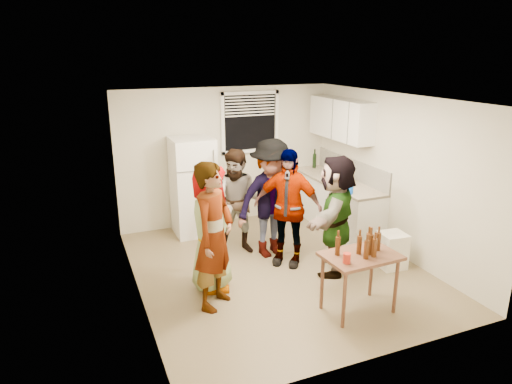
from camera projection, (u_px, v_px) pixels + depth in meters
name	position (u px, v px, depth m)	size (l,w,h in m)	color
room	(277.00, 269.00, 6.77)	(4.00, 4.50, 2.50)	beige
window	(250.00, 122.00, 8.34)	(1.12, 0.10, 1.06)	white
refrigerator	(193.00, 187.00, 7.91)	(0.70, 0.70, 1.70)	white
counter_lower	(336.00, 205.00, 8.28)	(0.60, 2.20, 0.86)	white
countertop	(337.00, 181.00, 8.14)	(0.64, 2.22, 0.04)	#BFAF97
backsplash	(351.00, 168.00, 8.19)	(0.03, 2.20, 0.36)	beige
upper_cabinets	(341.00, 119.00, 8.05)	(0.34, 1.60, 0.70)	white
kettle	(339.00, 182.00, 8.00)	(0.25, 0.21, 0.21)	silver
paper_towel	(347.00, 185.00, 7.81)	(0.11, 0.11, 0.24)	white
wine_bottle	(314.00, 168.00, 8.97)	(0.07, 0.07, 0.28)	black
beer_bottle_counter	(342.00, 185.00, 7.82)	(0.06, 0.06, 0.22)	#47230C
blue_cup	(350.00, 194.00, 7.34)	(0.09, 0.09, 0.12)	blue
picture_frame	(340.00, 170.00, 8.44)	(0.02, 0.20, 0.17)	#EDDA59
trash_bin	(392.00, 251.00, 6.78)	(0.36, 0.36, 0.53)	white
serving_table	(357.00, 310.00, 5.70)	(0.90, 0.60, 0.76)	brown
beer_bottle_table	(369.00, 254.00, 5.48)	(0.07, 0.07, 0.26)	#47230C
red_cup	(346.00, 263.00, 5.26)	(0.09, 0.09, 0.12)	#AE2918
guest_grey	(213.00, 287.00, 6.26)	(0.84, 1.72, 0.55)	gray
guest_stripe	(216.00, 304.00, 5.84)	(0.68, 1.87, 0.45)	#141933
guest_back_left	(239.00, 251.00, 7.38)	(0.81, 1.67, 0.63)	brown
guest_back_right	(271.00, 254.00, 7.28)	(1.20, 1.85, 0.69)	#46464B
guest_black	(286.00, 262.00, 6.99)	(1.04, 1.78, 0.43)	black
guest_orange	(333.00, 270.00, 6.75)	(1.62, 1.74, 0.51)	#E48B47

